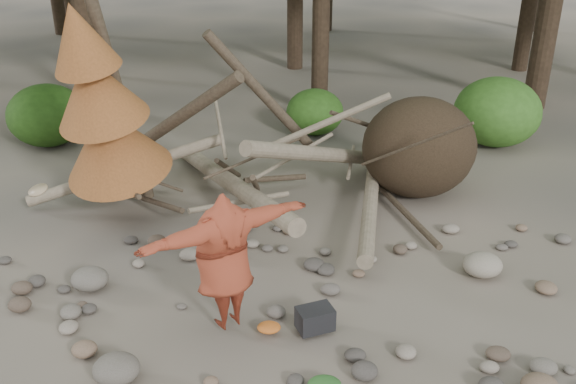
{
  "coord_description": "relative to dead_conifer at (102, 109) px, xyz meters",
  "views": [
    {
      "loc": [
        -0.15,
        -7.16,
        5.53
      ],
      "look_at": [
        0.02,
        1.5,
        1.4
      ],
      "focal_mm": 40.0,
      "sensor_mm": 36.0,
      "label": 1
    }
  ],
  "objects": [
    {
      "name": "bush_mid",
      "position": [
        3.92,
        4.43,
        -1.55
      ],
      "size": [
        1.4,
        1.4,
        1.12
      ],
      "primitive_type": "ellipsoid",
      "color": "#31631C",
      "rests_on": "ground"
    },
    {
      "name": "boulder_mid_right",
      "position": [
        6.18,
        -2.03,
        -1.93
      ],
      "size": [
        0.62,
        0.56,
        0.37
      ],
      "primitive_type": "ellipsoid",
      "color": "gray",
      "rests_on": "ground"
    },
    {
      "name": "bush_left",
      "position": [
        -2.38,
        3.83,
        -1.39
      ],
      "size": [
        1.8,
        1.8,
        1.44
      ],
      "primitive_type": "ellipsoid",
      "color": "#264E14",
      "rests_on": "ground"
    },
    {
      "name": "bush_right",
      "position": [
        8.12,
        3.63,
        -1.31
      ],
      "size": [
        2.0,
        2.0,
        1.6
      ],
      "primitive_type": "ellipsoid",
      "color": "#3D7524",
      "rests_on": "ground"
    },
    {
      "name": "ground",
      "position": [
        3.12,
        -3.37,
        -2.11
      ],
      "size": [
        120.0,
        120.0,
        0.0
      ],
      "primitive_type": "plane",
      "color": "#514C44",
      "rests_on": "ground"
    },
    {
      "name": "cloth_orange",
      "position": [
        2.84,
        -3.45,
        -2.05
      ],
      "size": [
        0.32,
        0.27,
        0.12
      ],
      "primitive_type": "ellipsoid",
      "color": "#C66121",
      "rests_on": "ground"
    },
    {
      "name": "dead_conifer",
      "position": [
        0.0,
        0.0,
        0.0
      ],
      "size": [
        2.06,
        2.16,
        4.35
      ],
      "color": "#4C3F30",
      "rests_on": "ground"
    },
    {
      "name": "frisbee_thrower",
      "position": [
        2.26,
        -3.28,
        -1.04
      ],
      "size": [
        3.72,
        1.86,
        2.01
      ],
      "color": "maroon",
      "rests_on": "ground"
    },
    {
      "name": "deadfall_pile",
      "position": [
        5.13,
        0.87,
        -1.16
      ],
      "size": [
        8.55,
        5.24,
        3.3
      ],
      "color": "#332619",
      "rests_on": "ground"
    },
    {
      "name": "backpack",
      "position": [
        3.47,
        -3.41,
        -1.95
      ],
      "size": [
        0.57,
        0.47,
        0.32
      ],
      "primitive_type": "cube",
      "rotation": [
        0.0,
        0.0,
        0.35
      ],
      "color": "black",
      "rests_on": "ground"
    },
    {
      "name": "boulder_mid_left",
      "position": [
        0.12,
        -2.29,
        -1.94
      ],
      "size": [
        0.57,
        0.51,
        0.34
      ],
      "primitive_type": "ellipsoid",
      "color": "#676056",
      "rests_on": "ground"
    },
    {
      "name": "boulder_front_left",
      "position": [
        0.97,
        -4.32,
        -1.94
      ],
      "size": [
        0.59,
        0.53,
        0.35
      ],
      "primitive_type": "ellipsoid",
      "color": "#635C52",
      "rests_on": "ground"
    }
  ]
}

